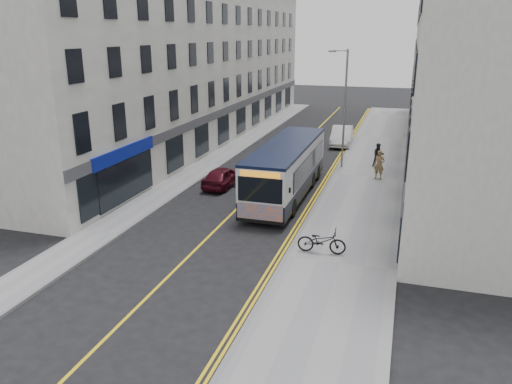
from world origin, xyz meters
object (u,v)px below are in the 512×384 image
Objects in this scene: city_bus at (287,168)px; pedestrian_far at (378,155)px; pedestrian_near at (379,165)px; car_white at (342,136)px; car_maroon at (223,177)px; streetlamp at (344,105)px; bicycle at (322,241)px.

pedestrian_far is (4.62, 7.99, -0.76)m from city_bus.
city_bus is at bearing -124.35° from pedestrian_near.
car_maroon is (-5.35, -14.05, -0.14)m from car_white.
city_bus is at bearing -97.76° from car_white.
streetlamp is 7.90m from city_bus.
pedestrian_near is 10.57m from car_white.
city_bus is 9.26m from pedestrian_far.
city_bus reaches higher than car_white.
pedestrian_near is at bearing -39.36° from streetlamp.
city_bus is 8.16m from bicycle.
city_bus reaches higher than pedestrian_near.
city_bus is 4.36m from car_maroon.
streetlamp reaches higher than car_maroon.
car_maroon is at bearing -114.02° from car_white.
pedestrian_near is at bearing -99.54° from pedestrian_far.
car_white is (-2.14, 22.15, 0.11)m from bicycle.
streetlamp is at bearing 151.29° from pedestrian_near.
pedestrian_near is at bearing 45.00° from city_bus.
pedestrian_far is 7.60m from car_white.
city_bus is (-2.15, -7.11, -2.69)m from streetlamp.
bicycle is 1.12× the size of pedestrian_near.
pedestrian_near is 9.95m from car_maroon.
car_maroon is (-9.04, -4.15, -0.40)m from pedestrian_near.
streetlamp reaches higher than bicycle.
streetlamp is 3.91× the size of bicycle.
bicycle is at bearing -65.72° from city_bus.
car_white is (1.18, 14.77, -0.92)m from city_bus.
city_bus reaches higher than bicycle.
bicycle is 15.43m from pedestrian_far.
car_white is at bearing 121.09° from pedestrian_near.
pedestrian_near reaches higher than bicycle.
car_white is 1.26× the size of car_maroon.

